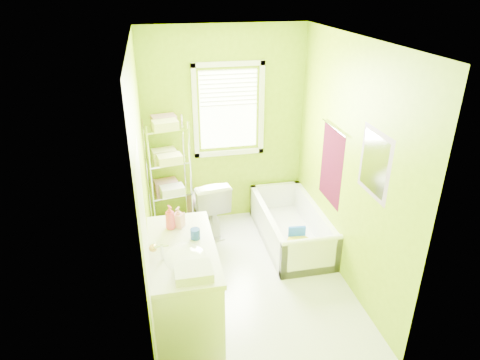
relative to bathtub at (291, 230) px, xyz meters
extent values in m
plane|color=silver|center=(-0.69, -0.62, -0.16)|extent=(2.90, 2.90, 0.00)
cube|color=#7EA307|center=(-0.69, 0.83, 1.14)|extent=(2.10, 0.04, 2.60)
cube|color=#7EA307|center=(-0.69, -2.07, 1.14)|extent=(2.10, 0.04, 2.60)
cube|color=#7EA307|center=(-1.74, -0.62, 1.14)|extent=(0.04, 2.90, 2.60)
cube|color=#7EA307|center=(0.36, -0.62, 1.14)|extent=(0.04, 2.90, 2.60)
cube|color=white|center=(-0.69, -0.62, 2.44)|extent=(2.10, 2.90, 0.04)
cube|color=white|center=(-0.64, 0.82, 1.39)|extent=(0.74, 0.01, 1.01)
cube|color=white|center=(-0.64, 0.80, 0.81)|extent=(0.92, 0.05, 0.06)
cube|color=white|center=(-0.64, 0.80, 1.97)|extent=(0.92, 0.05, 0.06)
cube|color=white|center=(-1.07, 0.80, 1.39)|extent=(0.06, 0.05, 1.22)
cube|color=white|center=(-0.21, 0.80, 1.39)|extent=(0.06, 0.05, 1.22)
cube|color=white|center=(-0.64, 0.79, 1.68)|extent=(0.72, 0.02, 0.50)
cube|color=white|center=(-1.73, -1.62, 0.84)|extent=(0.02, 0.80, 2.00)
sphere|color=gold|center=(-1.69, -1.29, 0.84)|extent=(0.07, 0.07, 0.07)
cube|color=#43071A|center=(0.34, -0.27, 0.99)|extent=(0.02, 0.58, 0.90)
cylinder|color=silver|center=(0.33, -0.27, 1.44)|extent=(0.02, 0.62, 0.02)
cube|color=#CC5972|center=(0.34, -1.17, 1.39)|extent=(0.02, 0.54, 0.64)
cube|color=white|center=(0.34, -1.17, 1.39)|extent=(0.01, 0.44, 0.54)
cube|color=white|center=(0.00, 0.02, -0.11)|extent=(0.71, 1.52, 0.10)
cube|color=white|center=(-0.32, 0.02, 0.07)|extent=(0.07, 1.52, 0.46)
cube|color=white|center=(0.32, 0.02, 0.07)|extent=(0.07, 1.52, 0.46)
cube|color=white|center=(0.00, -0.70, 0.07)|extent=(0.71, 0.07, 0.46)
cube|color=white|center=(0.00, 0.75, 0.07)|extent=(0.71, 0.07, 0.46)
cylinder|color=white|center=(0.00, -0.70, 0.30)|extent=(0.71, 0.07, 0.07)
cylinder|color=blue|center=(0.00, -0.30, -0.03)|extent=(0.30, 0.30, 0.05)
cylinder|color=yellow|center=(0.00, -0.30, 0.02)|extent=(0.28, 0.28, 0.04)
cube|color=blue|center=(0.01, -0.19, 0.07)|extent=(0.22, 0.06, 0.20)
imported|color=white|center=(-1.01, 0.48, 0.24)|extent=(0.56, 0.84, 0.79)
cube|color=white|center=(-1.45, -1.18, 0.27)|extent=(0.59, 1.17, 0.85)
cube|color=silver|center=(-1.45, -1.18, 0.72)|extent=(0.62, 1.20, 0.05)
ellipsoid|color=white|center=(-1.43, -1.34, 0.71)|extent=(0.40, 0.53, 0.14)
cylinder|color=silver|center=(-1.62, -1.34, 0.81)|extent=(0.03, 0.03, 0.16)
cylinder|color=silver|center=(-1.62, -1.34, 0.88)|extent=(0.12, 0.02, 0.02)
imported|color=#E94466|center=(-1.52, -0.84, 0.87)|extent=(0.13, 0.13, 0.25)
imported|color=pink|center=(-1.44, -0.82, 0.85)|extent=(0.13, 0.13, 0.21)
cylinder|color=#183D9C|center=(-1.31, -1.07, 0.79)|extent=(0.09, 0.09, 0.10)
cube|color=silver|center=(-1.39, -1.61, 0.78)|extent=(0.30, 0.24, 0.08)
cylinder|color=silver|center=(-1.69, 0.37, 0.62)|extent=(0.02, 0.02, 1.55)
cylinder|color=silver|center=(-1.74, 0.66, 0.62)|extent=(0.02, 0.02, 1.55)
cylinder|color=silver|center=(-1.20, 0.46, 0.62)|extent=(0.02, 0.02, 1.55)
cylinder|color=silver|center=(-1.25, 0.75, 0.62)|extent=(0.02, 0.02, 1.55)
cube|color=silver|center=(-1.47, 0.56, -0.01)|extent=(0.56, 0.40, 0.02)
cube|color=silver|center=(-1.47, 0.56, 0.42)|extent=(0.56, 0.40, 0.02)
cube|color=silver|center=(-1.47, 0.56, 0.86)|extent=(0.56, 0.40, 0.02)
cube|color=silver|center=(-1.47, 0.56, 1.30)|extent=(0.56, 0.40, 0.02)
cube|color=#E9E58E|center=(-1.47, 0.46, 1.36)|extent=(0.32, 0.24, 0.11)
cube|color=#C78799|center=(-1.47, 0.68, 1.36)|extent=(0.32, 0.24, 0.11)
cube|color=#E9E58E|center=(-1.44, 0.47, 0.92)|extent=(0.32, 0.24, 0.11)
cube|color=#E9E58E|center=(-1.50, 0.67, 0.92)|extent=(0.32, 0.24, 0.11)
cube|color=silver|center=(-1.44, 0.49, 0.49)|extent=(0.32, 0.24, 0.11)
cube|color=#C78799|center=(-1.51, 0.68, 0.49)|extent=(0.32, 0.24, 0.11)
cube|color=#C78799|center=(-1.22, 0.60, 0.16)|extent=(0.07, 0.27, 0.48)
camera|label=1|loc=(-1.59, -4.42, 2.94)|focal=32.00mm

